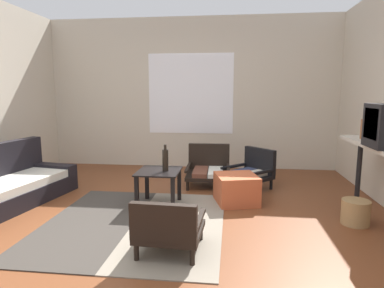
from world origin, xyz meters
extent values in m
plane|color=brown|center=(0.00, 0.00, 0.00)|extent=(7.80, 7.80, 0.00)
cube|color=beige|center=(0.00, 3.06, 1.35)|extent=(5.60, 0.12, 2.70)
cube|color=white|center=(0.00, 3.00, 1.35)|extent=(1.54, 0.01, 1.43)
cube|color=#38332D|center=(-0.73, 0.24, 0.01)|extent=(0.94, 2.08, 0.01)
cube|color=gray|center=(0.21, 0.24, 0.01)|extent=(0.94, 2.08, 0.01)
cube|color=black|center=(-1.96, 0.55, 0.11)|extent=(1.02, 1.95, 0.22)
cube|color=beige|center=(-1.93, 0.54, 0.27)|extent=(0.89, 1.75, 0.10)
cube|color=black|center=(-1.82, 1.37, 0.18)|extent=(0.74, 0.30, 0.36)
cube|color=black|center=(-0.12, 0.80, 0.44)|extent=(0.50, 0.55, 0.02)
cube|color=black|center=(-0.33, 1.03, 0.21)|extent=(0.04, 0.04, 0.43)
cube|color=black|center=(0.10, 1.03, 0.21)|extent=(0.04, 0.04, 0.43)
cube|color=black|center=(-0.33, 0.57, 0.21)|extent=(0.04, 0.04, 0.43)
cube|color=black|center=(0.10, 0.57, 0.21)|extent=(0.04, 0.04, 0.43)
cylinder|color=black|center=(0.70, 1.50, 0.07)|extent=(0.04, 0.04, 0.14)
cylinder|color=black|center=(0.14, 1.48, 0.07)|extent=(0.04, 0.04, 0.14)
cylinder|color=black|center=(0.68, 2.04, 0.07)|extent=(0.04, 0.04, 0.14)
cylinder|color=black|center=(0.13, 2.03, 0.07)|extent=(0.04, 0.04, 0.14)
cube|color=black|center=(0.41, 1.76, 0.16)|extent=(0.65, 0.64, 0.05)
cube|color=silver|center=(0.53, 1.74, 0.22)|extent=(0.22, 0.57, 0.06)
cube|color=brown|center=(0.30, 1.74, 0.22)|extent=(0.22, 0.57, 0.06)
cube|color=black|center=(0.41, 2.05, 0.39)|extent=(0.64, 0.09, 0.40)
cube|color=black|center=(0.71, 1.77, 0.28)|extent=(0.06, 0.63, 0.04)
cube|color=black|center=(0.12, 1.75, 0.28)|extent=(0.06, 0.63, 0.04)
cylinder|color=black|center=(0.01, -0.07, 0.07)|extent=(0.04, 0.04, 0.15)
cylinder|color=black|center=(0.47, -0.09, 0.07)|extent=(0.04, 0.04, 0.15)
cylinder|color=black|center=(-0.01, -0.54, 0.07)|extent=(0.04, 0.04, 0.15)
cylinder|color=black|center=(0.45, -0.56, 0.07)|extent=(0.04, 0.04, 0.15)
cube|color=black|center=(0.23, -0.31, 0.17)|extent=(0.57, 0.57, 0.05)
cube|color=silver|center=(0.14, -0.29, 0.23)|extent=(0.20, 0.50, 0.06)
cube|color=brown|center=(0.33, -0.30, 0.23)|extent=(0.20, 0.50, 0.06)
cube|color=black|center=(0.22, -0.56, 0.36)|extent=(0.55, 0.10, 0.31)
cube|color=black|center=(-0.02, -0.30, 0.29)|extent=(0.07, 0.55, 0.04)
cube|color=black|center=(0.48, -0.33, 0.29)|extent=(0.07, 0.55, 0.04)
cylinder|color=black|center=(0.98, 1.35, 0.07)|extent=(0.04, 0.04, 0.15)
cylinder|color=black|center=(0.66, 1.68, 0.07)|extent=(0.04, 0.04, 0.15)
cylinder|color=black|center=(1.33, 1.68, 0.07)|extent=(0.04, 0.04, 0.15)
cylinder|color=black|center=(1.00, 2.01, 0.07)|extent=(0.04, 0.04, 0.15)
cube|color=black|center=(0.99, 1.68, 0.17)|extent=(0.78, 0.78, 0.05)
cube|color=beige|center=(1.04, 1.60, 0.23)|extent=(0.48, 0.48, 0.06)
cube|color=#2D3856|center=(0.91, 1.74, 0.23)|extent=(0.48, 0.48, 0.06)
cube|color=black|center=(1.17, 1.85, 0.38)|extent=(0.43, 0.44, 0.37)
cube|color=black|center=(1.17, 1.50, 0.29)|extent=(0.43, 0.42, 0.04)
cube|color=black|center=(0.81, 1.86, 0.29)|extent=(0.43, 0.42, 0.04)
cube|color=#BC5633|center=(0.82, 1.03, 0.18)|extent=(0.60, 0.60, 0.36)
cylinder|color=black|center=(2.34, 1.24, 0.41)|extent=(0.06, 0.06, 0.81)
cube|color=black|center=(2.08, 0.33, 1.08)|extent=(0.01, 0.32, 0.30)
cylinder|color=#935B38|center=(2.34, 0.94, 0.96)|extent=(0.25, 0.25, 0.22)
cylinder|color=#935B38|center=(2.34, 0.94, 1.14)|extent=(0.11, 0.11, 0.13)
cylinder|color=black|center=(-0.03, 0.80, 0.57)|extent=(0.07, 0.07, 0.26)
cylinder|color=black|center=(-0.03, 0.80, 0.73)|extent=(0.03, 0.03, 0.06)
cylinder|color=#9E7A4C|center=(2.06, 0.49, 0.13)|extent=(0.29, 0.29, 0.26)
camera|label=1|loc=(0.74, -3.02, 1.38)|focal=30.98mm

